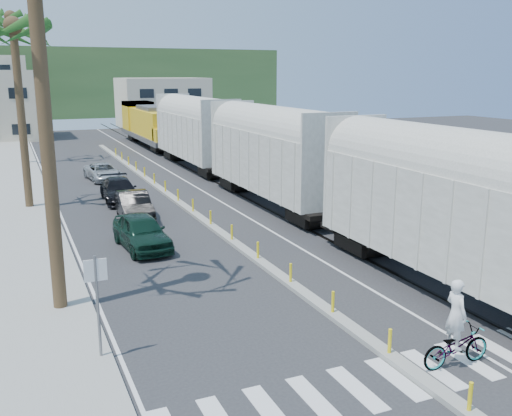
{
  "coord_description": "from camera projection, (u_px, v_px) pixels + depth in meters",
  "views": [
    {
      "loc": [
        -9.08,
        -12.69,
        7.64
      ],
      "look_at": [
        0.42,
        9.16,
        2.0
      ],
      "focal_mm": 40.0,
      "sensor_mm": 36.0,
      "label": 1
    }
  ],
  "objects": [
    {
      "name": "buildings",
      "position": [
        26.0,
        98.0,
        77.05
      ],
      "size": [
        38.0,
        27.0,
        10.0
      ],
      "color": "beige",
      "rests_on": "ground"
    },
    {
      "name": "palm_trees",
      "position": [
        15.0,
        14.0,
        31.23
      ],
      "size": [
        3.5,
        37.2,
        13.75
      ],
      "color": "brown",
      "rests_on": "ground"
    },
    {
      "name": "sidewalk",
      "position": [
        24.0,
        198.0,
        35.6
      ],
      "size": [
        3.0,
        90.0,
        0.15
      ],
      "primitive_type": "cube",
      "color": "gray",
      "rests_on": "ground"
    },
    {
      "name": "crosswalk",
      "position": [
        412.0,
        374.0,
        14.82
      ],
      "size": [
        14.0,
        2.2,
        0.01
      ],
      "primitive_type": "cube",
      "color": "silver",
      "rests_on": "ground"
    },
    {
      "name": "car_rear",
      "position": [
        103.0,
        172.0,
        41.6
      ],
      "size": [
        2.89,
        4.85,
        1.24
      ],
      "primitive_type": "imported",
      "rotation": [
        0.0,
        0.0,
        0.09
      ],
      "color": "#B7BABD",
      "rests_on": "ground"
    },
    {
      "name": "car_second",
      "position": [
        134.0,
        206.0,
        30.53
      ],
      "size": [
        1.96,
        4.59,
        1.47
      ],
      "primitive_type": "imported",
      "rotation": [
        0.0,
        0.0,
        -0.05
      ],
      "color": "black",
      "rests_on": "ground"
    },
    {
      "name": "hillside",
      "position": [
        57.0,
        83.0,
        104.46
      ],
      "size": [
        80.0,
        20.0,
        12.0
      ],
      "primitive_type": "cube",
      "color": "#385628",
      "rests_on": "ground"
    },
    {
      "name": "street_sign",
      "position": [
        97.0,
        293.0,
        15.1
      ],
      "size": [
        0.6,
        0.08,
        3.0
      ],
      "color": "slate",
      "rests_on": "ground"
    },
    {
      "name": "rails",
      "position": [
        213.0,
        176.0,
        43.52
      ],
      "size": [
        1.56,
        100.0,
        0.06
      ],
      "color": "black",
      "rests_on": "ground"
    },
    {
      "name": "freight_train",
      "position": [
        236.0,
        145.0,
        38.39
      ],
      "size": [
        3.0,
        60.94,
        5.85
      ],
      "color": "#ACAA9D",
      "rests_on": "ground"
    },
    {
      "name": "lane_markings",
      "position": [
        126.0,
        191.0,
        38.08
      ],
      "size": [
        9.42,
        90.0,
        0.01
      ],
      "color": "silver",
      "rests_on": "ground"
    },
    {
      "name": "cyclist",
      "position": [
        456.0,
        338.0,
        15.1
      ],
      "size": [
        0.87,
        2.12,
        2.46
      ],
      "rotation": [
        0.0,
        0.0,
        1.55
      ],
      "color": "#9EA0A5",
      "rests_on": "ground"
    },
    {
      "name": "car_third",
      "position": [
        119.0,
        190.0,
        34.73
      ],
      "size": [
        2.32,
        4.97,
        1.4
      ],
      "primitive_type": "imported",
      "rotation": [
        0.0,
        0.0,
        -0.04
      ],
      "color": "black",
      "rests_on": "ground"
    },
    {
      "name": "median",
      "position": [
        178.0,
        202.0,
        34.4
      ],
      "size": [
        0.45,
        60.0,
        0.85
      ],
      "color": "gray",
      "rests_on": "ground"
    },
    {
      "name": "ground",
      "position": [
        368.0,
        342.0,
        16.6
      ],
      "size": [
        140.0,
        140.0,
        0.0
      ],
      "primitive_type": "plane",
      "color": "#28282B",
      "rests_on": "ground"
    },
    {
      "name": "car_lead",
      "position": [
        142.0,
        232.0,
        25.36
      ],
      "size": [
        2.45,
        4.77,
        1.54
      ],
      "primitive_type": "imported",
      "rotation": [
        0.0,
        0.0,
        0.07
      ],
      "color": "black",
      "rests_on": "ground"
    }
  ]
}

